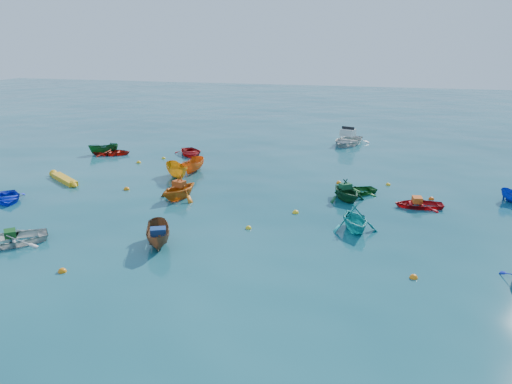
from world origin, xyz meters
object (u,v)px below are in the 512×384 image
(dinghy_blue_sw, at_px, (8,201))
(dinghy_white_near, at_px, (9,244))
(kayak_yellow, at_px, (65,181))
(motorboat_white, at_px, (347,144))

(dinghy_blue_sw, xyz_separation_m, dinghy_white_near, (4.75, -5.38, 0.00))
(dinghy_white_near, bearing_deg, kayak_yellow, 159.74)
(dinghy_blue_sw, height_order, dinghy_white_near, dinghy_white_near)
(kayak_yellow, bearing_deg, dinghy_white_near, -123.40)
(dinghy_blue_sw, relative_size, dinghy_white_near, 0.83)
(dinghy_white_near, relative_size, motorboat_white, 0.76)
(dinghy_blue_sw, distance_m, dinghy_white_near, 7.18)
(kayak_yellow, bearing_deg, dinghy_blue_sw, -153.97)
(dinghy_white_near, xyz_separation_m, motorboat_white, (12.97, 27.35, 0.00))
(motorboat_white, bearing_deg, kayak_yellow, -118.40)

